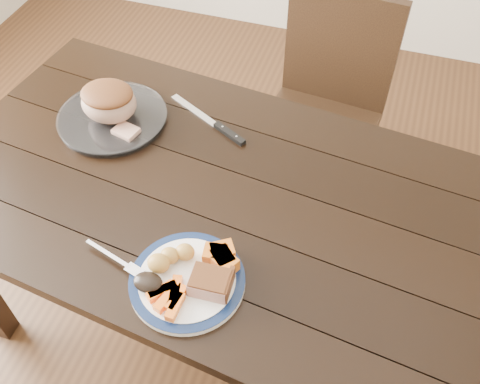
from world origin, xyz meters
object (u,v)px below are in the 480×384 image
(dinner_plate, at_px, (187,281))
(fork, at_px, (118,260))
(roast_joint, at_px, (109,103))
(pork_slice, at_px, (210,283))
(chair_far, at_px, (325,103))
(dining_table, at_px, (216,213))
(serving_platter, at_px, (113,119))
(carving_knife, at_px, (220,128))

(dinner_plate, bearing_deg, fork, -178.69)
(fork, xyz_separation_m, roast_joint, (-0.26, 0.47, 0.05))
(pork_slice, bearing_deg, chair_far, 85.51)
(chair_far, xyz_separation_m, fork, (-0.32, -1.03, 0.25))
(dinner_plate, height_order, fork, fork)
(dining_table, distance_m, serving_platter, 0.45)
(chair_far, relative_size, dinner_plate, 3.36)
(roast_joint, relative_size, carving_knife, 0.58)
(pork_slice, distance_m, roast_joint, 0.68)
(chair_far, distance_m, carving_knife, 0.60)
(serving_platter, bearing_deg, dining_table, -23.88)
(pork_slice, distance_m, fork, 0.24)
(dinner_plate, relative_size, carving_knife, 0.94)
(dinner_plate, height_order, carving_knife, dinner_plate)
(chair_far, bearing_deg, fork, 78.41)
(fork, distance_m, carving_knife, 0.54)
(dining_table, height_order, carving_knife, carving_knife)
(roast_joint, bearing_deg, serving_platter, 0.00)
(roast_joint, distance_m, carving_knife, 0.34)
(chair_far, xyz_separation_m, serving_platter, (-0.58, -0.56, 0.23))
(dining_table, distance_m, carving_knife, 0.27)
(pork_slice, bearing_deg, carving_knife, 107.16)
(pork_slice, distance_m, carving_knife, 0.57)
(chair_far, distance_m, fork, 1.11)
(fork, height_order, carving_knife, fork)
(dining_table, relative_size, chair_far, 1.82)
(pork_slice, xyz_separation_m, fork, (-0.24, 0.00, -0.02))
(dining_table, bearing_deg, carving_knife, 105.78)
(chair_far, height_order, dinner_plate, chair_far)
(pork_slice, bearing_deg, dining_table, 108.30)
(dinner_plate, bearing_deg, dining_table, 97.13)
(chair_far, relative_size, carving_knife, 3.16)
(chair_far, height_order, roast_joint, chair_far)
(dining_table, xyz_separation_m, fork, (-0.14, -0.29, 0.11))
(fork, bearing_deg, carving_knife, 98.00)
(fork, relative_size, roast_joint, 1.04)
(chair_far, height_order, fork, chair_far)
(serving_platter, height_order, carving_knife, serving_platter)
(serving_platter, height_order, fork, fork)
(dinner_plate, distance_m, roast_joint, 0.64)
(chair_far, bearing_deg, dining_table, 82.01)
(chair_far, xyz_separation_m, roast_joint, (-0.58, -0.56, 0.30))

